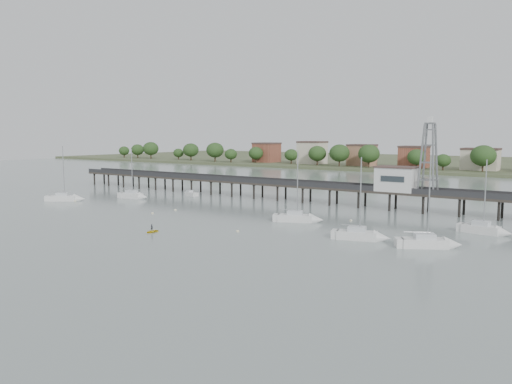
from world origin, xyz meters
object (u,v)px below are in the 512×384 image
sailboat_e (488,230)px  white_tender (191,194)px  sailboat_c (302,218)px  sailboat_d (365,236)px  yellow_dinghy (152,232)px  sailboat_b (135,196)px  sailboat_a (69,198)px  pier (294,185)px  lattice_tower (429,158)px  sailboat_f (434,243)px

sailboat_e → white_tender: 74.43m
sailboat_c → sailboat_d: sailboat_c is taller
white_tender → yellow_dinghy: bearing=-40.6°
sailboat_c → yellow_dinghy: (-15.30, -22.62, -0.64)m
sailboat_e → sailboat_b: sailboat_b is taller
sailboat_a → sailboat_b: size_ratio=1.08×
pier → sailboat_c: sailboat_c is taller
sailboat_c → yellow_dinghy: sailboat_c is taller
lattice_tower → sailboat_b: (-66.88, -18.24, -10.46)m
yellow_dinghy → pier: bearing=91.0°
sailboat_c → sailboat_e: size_ratio=1.10×
sailboat_f → white_tender: (-69.25, 25.60, -0.15)m
pier → lattice_tower: (31.50, 0.00, 7.31)m
lattice_tower → sailboat_a: bearing=-158.1°
sailboat_b → yellow_dinghy: size_ratio=5.53×
sailboat_e → sailboat_b: 81.49m
sailboat_c → sailboat_f: bearing=-40.0°
white_tender → yellow_dinghy: 49.39m
sailboat_c → sailboat_a: bearing=163.0°
lattice_tower → sailboat_c: bearing=-122.9°
lattice_tower → yellow_dinghy: bearing=-123.5°
sailboat_e → sailboat_d: bearing=-126.5°
sailboat_a → sailboat_e: bearing=-27.9°
yellow_dinghy → sailboat_e: bearing=33.4°
pier → white_tender: bearing=-167.5°
sailboat_c → sailboat_e: (30.13, 7.15, 0.01)m
sailboat_c → sailboat_f: 26.86m
pier → sailboat_c: 29.00m
sailboat_f → white_tender: sailboat_f is taller
sailboat_c → sailboat_b: (-51.35, 5.76, 0.00)m
sailboat_e → white_tender: size_ratio=2.90×
sailboat_a → yellow_dinghy: bearing=-55.9°
pier → sailboat_f: bearing=-37.2°
yellow_dinghy → sailboat_f: bearing=20.2°
sailboat_a → sailboat_b: 15.68m
sailboat_d → sailboat_f: bearing=-12.0°
yellow_dinghy → sailboat_d: bearing=24.7°
sailboat_d → sailboat_b: sailboat_d is taller
sailboat_b → sailboat_e: bearing=-8.3°
sailboat_c → sailboat_d: 17.85m
sailboat_a → white_tender: size_ratio=3.22×
white_tender → sailboat_e: bearing=6.2°
sailboat_b → lattice_tower: bearing=6.0°
sailboat_c → yellow_dinghy: size_ratio=5.85×
sailboat_d → sailboat_e: sailboat_d is taller
pier → white_tender: pier is taller
sailboat_d → sailboat_a: size_ratio=0.95×
white_tender → yellow_dinghy: size_ratio=1.84×
pier → lattice_tower: lattice_tower is taller
sailboat_b → sailboat_f: sailboat_f is taller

